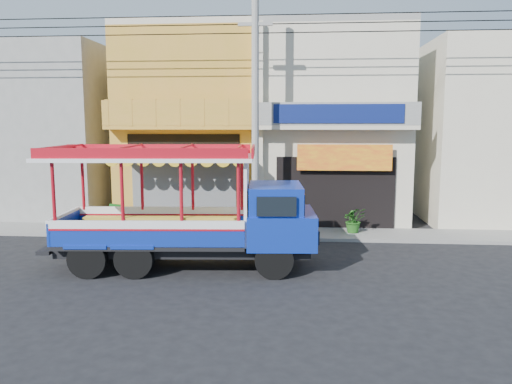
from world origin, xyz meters
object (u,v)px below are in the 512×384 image
songthaew_truck (203,210)px  green_sign (116,218)px  potted_plant_c (353,220)px  utility_pole (259,99)px  potted_plant_a (354,220)px

songthaew_truck → green_sign: bearing=132.3°
songthaew_truck → potted_plant_c: (4.83, 4.73, -1.15)m
utility_pole → potted_plant_a: utility_pole is taller
songthaew_truck → green_sign: (-4.41, 4.84, -1.21)m
utility_pole → green_sign: (-5.75, 1.00, -4.53)m
utility_pole → potted_plant_c: utility_pole is taller
songthaew_truck → potted_plant_a: size_ratio=8.18×
potted_plant_a → potted_plant_c: size_ratio=1.06×
utility_pole → potted_plant_a: 5.71m
green_sign → potted_plant_c: 9.24m
songthaew_truck → potted_plant_c: size_ratio=8.69×
green_sign → potted_plant_c: (9.24, -0.12, 0.06)m
green_sign → potted_plant_a: size_ratio=0.97×
potted_plant_a → utility_pole: bearing=175.6°
utility_pole → songthaew_truck: (-1.34, -3.84, -3.32)m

